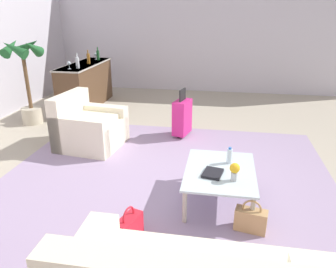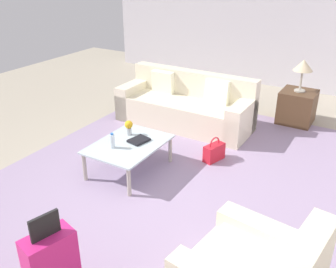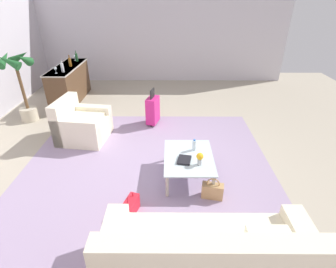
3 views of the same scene
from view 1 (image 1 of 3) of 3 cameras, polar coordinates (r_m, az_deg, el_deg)
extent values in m
plane|color=#A89E89|center=(4.39, 2.28, -8.09)|extent=(12.00, 12.00, 0.00)
cube|color=silver|center=(8.89, 6.98, 17.28)|extent=(0.12, 8.00, 3.10)
cube|color=#9984A3|center=(3.91, -1.89, -12.05)|extent=(5.20, 4.40, 0.01)
cube|color=beige|center=(5.48, -13.19, 0.09)|extent=(1.04, 1.05, 0.44)
cube|color=beige|center=(5.60, -16.62, 2.51)|extent=(0.94, 0.32, 0.86)
cube|color=beige|center=(5.75, -11.48, 2.08)|extent=(0.32, 0.95, 0.60)
cube|color=beige|center=(5.17, -15.24, -0.47)|extent=(0.32, 0.95, 0.60)
cube|color=white|center=(5.37, -12.95, 2.62)|extent=(0.77, 0.76, 0.08)
cube|color=silver|center=(3.82, 9.06, -6.37)|extent=(1.06, 0.79, 0.02)
cylinder|color=#ADA899|center=(3.53, 2.91, -12.52)|extent=(0.05, 0.05, 0.38)
cylinder|color=#ADA899|center=(4.35, 4.47, -5.53)|extent=(0.05, 0.05, 0.38)
cylinder|color=#ADA899|center=(3.53, 14.46, -13.21)|extent=(0.05, 0.05, 0.38)
cylinder|color=#ADA899|center=(4.36, 13.63, -6.09)|extent=(0.05, 0.05, 0.38)
cylinder|color=silver|center=(3.96, 10.66, -3.82)|extent=(0.06, 0.06, 0.18)
cylinder|color=#2D6BBC|center=(3.92, 10.76, -2.46)|extent=(0.04, 0.04, 0.02)
cube|color=black|center=(3.70, 7.80, -6.77)|extent=(0.29, 0.25, 0.03)
cylinder|color=#B2B7BC|center=(3.60, 11.44, -7.24)|extent=(0.07, 0.07, 0.10)
sphere|color=gold|center=(3.56, 11.55, -5.83)|extent=(0.11, 0.11, 0.11)
cube|color=#513823|center=(7.73, -14.10, 8.23)|extent=(1.89, 0.56, 0.97)
cube|color=#ADA899|center=(7.64, -14.42, 11.66)|extent=(1.93, 0.60, 0.03)
cylinder|color=silver|center=(7.06, -16.77, 10.82)|extent=(0.07, 0.07, 0.01)
cylinder|color=silver|center=(7.05, -16.81, 11.17)|extent=(0.01, 0.01, 0.08)
sphere|color=silver|center=(7.04, -16.87, 11.73)|extent=(0.08, 0.08, 0.08)
cylinder|color=silver|center=(8.23, -12.37, 12.61)|extent=(0.07, 0.07, 0.01)
cylinder|color=silver|center=(8.22, -12.39, 12.90)|extent=(0.01, 0.01, 0.08)
sphere|color=silver|center=(8.21, -12.43, 13.39)|extent=(0.08, 0.08, 0.08)
cylinder|color=silver|center=(7.07, -15.48, 11.86)|extent=(0.07, 0.07, 0.22)
cylinder|color=silver|center=(7.05, -15.60, 13.05)|extent=(0.03, 0.03, 0.08)
cylinder|color=brown|center=(7.58, -13.69, 12.61)|extent=(0.07, 0.07, 0.22)
cylinder|color=brown|center=(7.56, -13.79, 13.73)|extent=(0.03, 0.03, 0.08)
cylinder|color=#194C23|center=(8.11, -12.11, 13.27)|extent=(0.07, 0.07, 0.22)
cylinder|color=#194C23|center=(8.09, -12.19, 14.32)|extent=(0.03, 0.03, 0.08)
cube|color=#D12375|center=(5.73, 2.48, 2.95)|extent=(0.44, 0.32, 0.60)
cube|color=black|center=(5.61, 2.54, 6.82)|extent=(0.24, 0.09, 0.20)
cylinder|color=black|center=(5.72, 1.89, -0.55)|extent=(0.03, 0.05, 0.05)
cylinder|color=black|center=(5.96, 2.94, 0.36)|extent=(0.03, 0.05, 0.05)
cube|color=red|center=(3.37, -6.78, -15.94)|extent=(0.35, 0.23, 0.24)
torus|color=red|center=(3.29, -6.89, -14.00)|extent=(0.19, 0.08, 0.20)
cube|color=tan|center=(3.55, 14.19, -14.36)|extent=(0.20, 0.34, 0.24)
torus|color=tan|center=(3.47, 14.40, -12.48)|extent=(0.06, 0.20, 0.20)
cylinder|color=#BCB299|center=(6.99, -22.55, 3.03)|extent=(0.39, 0.39, 0.31)
cylinder|color=brown|center=(6.82, -23.34, 8.37)|extent=(0.07, 0.07, 1.03)
cone|color=#1E5628|center=(6.91, -23.15, 13.92)|extent=(0.20, 0.49, 0.38)
cone|color=#1E5628|center=(6.85, -25.73, 13.49)|extent=(0.49, 0.20, 0.38)
cone|color=#1E5628|center=(6.55, -25.20, 13.30)|extent=(0.20, 0.49, 0.38)
cone|color=#1E5628|center=(6.61, -22.51, 13.75)|extent=(0.49, 0.20, 0.38)
camera|label=2|loc=(7.36, -12.36, 24.27)|focal=40.00mm
camera|label=3|loc=(0.70, -135.52, 50.21)|focal=28.00mm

